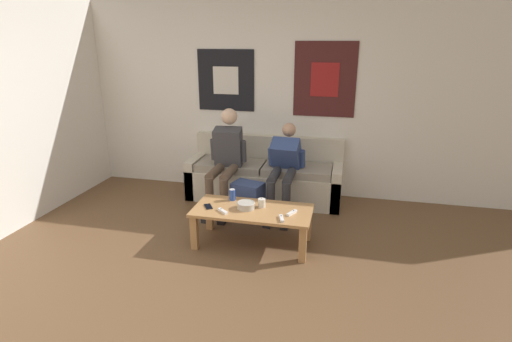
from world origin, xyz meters
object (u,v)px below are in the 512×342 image
object	(u,v)px
person_seated_teen	(284,165)
drink_can_blue	(232,195)
person_seated_adult	(226,156)
game_controller_near_left	(282,218)
couch	(265,178)
pillar_candle	(262,203)
game_controller_near_right	(223,211)
backpack	(248,202)
coffee_table	(252,215)
cell_phone	(208,206)
game_controller_far_center	(292,213)
ceramic_bowl	(246,205)

from	to	relation	value
person_seated_teen	drink_can_blue	bearing A→B (deg)	-119.63
person_seated_adult	game_controller_near_left	bearing A→B (deg)	-50.63
couch	person_seated_adult	xyz separation A→B (m)	(-0.42, -0.37, 0.38)
pillar_candle	game_controller_near_right	size ratio (longest dim) A/B	0.78
backpack	person_seated_teen	bearing A→B (deg)	43.62
coffee_table	cell_phone	world-z (taller)	cell_phone
game_controller_near_left	game_controller_far_center	bearing A→B (deg)	62.79
drink_can_blue	game_controller_far_center	size ratio (longest dim) A/B	0.86
pillar_candle	game_controller_near_right	xyz separation A→B (m)	(-0.35, -0.22, -0.03)
couch	coffee_table	bearing A→B (deg)	-83.74
person_seated_teen	drink_can_blue	size ratio (longest dim) A/B	8.41
game_controller_near_left	game_controller_near_right	xyz separation A→B (m)	(-0.60, 0.04, 0.00)
cell_phone	couch	bearing A→B (deg)	76.60
ceramic_bowl	game_controller_near_left	distance (m)	0.44
couch	ceramic_bowl	distance (m)	1.29
couch	person_seated_adult	bearing A→B (deg)	-138.85
couch	game_controller_near_right	distance (m)	1.43
backpack	game_controller_near_right	world-z (taller)	backpack
backpack	drink_can_blue	xyz separation A→B (m)	(-0.06, -0.41, 0.24)
ceramic_bowl	coffee_table	bearing A→B (deg)	1.81
backpack	drink_can_blue	distance (m)	0.48
coffee_table	person_seated_teen	xyz separation A→B (m)	(0.17, 0.95, 0.25)
couch	pillar_candle	world-z (taller)	couch
game_controller_near_left	game_controller_near_right	bearing A→B (deg)	176.66
person_seated_adult	game_controller_far_center	world-z (taller)	person_seated_adult
coffee_table	cell_phone	xyz separation A→B (m)	(-0.46, -0.05, 0.07)
ceramic_bowl	pillar_candle	distance (m)	0.17
pillar_candle	person_seated_teen	bearing A→B (deg)	84.23
drink_can_blue	cell_phone	distance (m)	0.31
backpack	person_seated_adult	bearing A→B (deg)	138.60
coffee_table	game_controller_far_center	xyz separation A→B (m)	(0.41, -0.03, 0.08)
game_controller_far_center	game_controller_near_left	bearing A→B (deg)	-117.21
ceramic_bowl	cell_phone	distance (m)	0.39
coffee_table	ceramic_bowl	size ratio (longest dim) A/B	6.54
game_controller_near_right	cell_phone	bearing A→B (deg)	153.79
person_seated_adult	pillar_candle	world-z (taller)	person_seated_adult
ceramic_bowl	pillar_candle	xyz separation A→B (m)	(0.15, 0.07, 0.01)
person_seated_teen	game_controller_near_left	bearing A→B (deg)	-81.86
game_controller_near_right	person_seated_teen	bearing A→B (deg)	68.03
coffee_table	pillar_candle	size ratio (longest dim) A/B	11.85
person_seated_teen	coffee_table	bearing A→B (deg)	-100.15
game_controller_far_center	cell_phone	distance (m)	0.87
couch	cell_phone	size ratio (longest dim) A/B	13.37
coffee_table	backpack	bearing A→B (deg)	108.93
drink_can_blue	game_controller_near_left	bearing A→B (deg)	-31.06
coffee_table	pillar_candle	distance (m)	0.16
ceramic_bowl	cell_phone	world-z (taller)	ceramic_bowl
ceramic_bowl	pillar_candle	size ratio (longest dim) A/B	1.81
coffee_table	person_seated_adult	distance (m)	1.12
game_controller_near_left	game_controller_near_right	size ratio (longest dim) A/B	1.12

